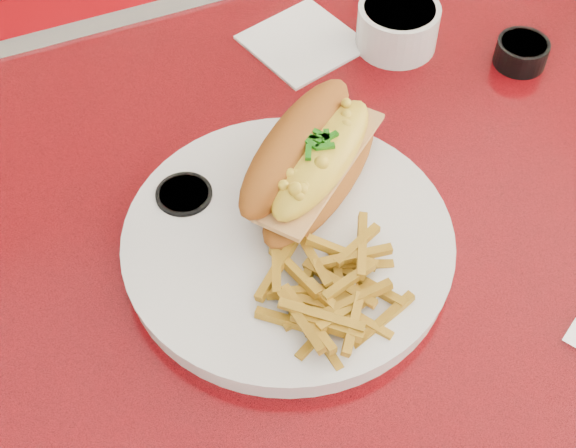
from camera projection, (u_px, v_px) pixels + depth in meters
name	position (u px, v px, depth m)	size (l,w,h in m)	color
diner_table	(439.00, 296.00, 0.89)	(1.23, 0.83, 0.77)	red
booth_bench_far	(211.00, 70.00, 1.60)	(1.20, 0.51, 0.90)	#A30A12
dinner_plate	(288.00, 243.00, 0.72)	(0.33, 0.33, 0.02)	silver
mac_hoagie	(312.00, 160.00, 0.72)	(0.20, 0.19, 0.08)	#9D5419
fries_pile	(331.00, 289.00, 0.66)	(0.10, 0.09, 0.03)	gold
fork	(359.00, 226.00, 0.72)	(0.03, 0.17, 0.00)	silver
gravy_ramekin	(398.00, 25.00, 0.89)	(0.10, 0.10, 0.05)	silver
sauce_cup_left	(185.00, 201.00, 0.75)	(0.07, 0.07, 0.03)	black
sauce_cup_right	(522.00, 52.00, 0.88)	(0.07, 0.07, 0.03)	black
paper_napkin	(303.00, 42.00, 0.91)	(0.11, 0.11, 0.00)	white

